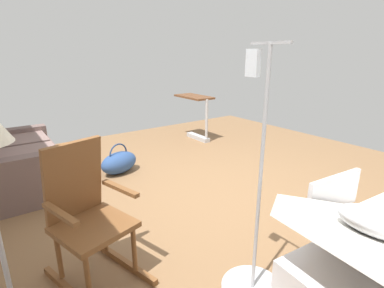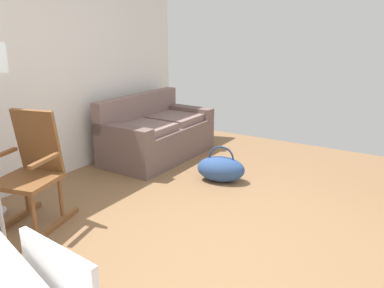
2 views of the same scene
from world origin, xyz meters
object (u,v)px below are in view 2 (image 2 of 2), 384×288
couch (157,135)px  rocking_chair (32,172)px  duffel_bag (221,169)px  iv_pole (12,277)px

couch → rocking_chair: rocking_chair is taller
couch → duffel_bag: (-0.33, -1.18, -0.15)m
rocking_chair → iv_pole: bearing=-133.1°
iv_pole → rocking_chair: bearing=46.9°
couch → duffel_bag: bearing=-105.5°
couch → rocking_chair: 2.13m
rocking_chair → iv_pole: iv_pole is taller
couch → rocking_chair: size_ratio=1.53×
rocking_chair → iv_pole: (-0.81, -0.87, -0.25)m
rocking_chair → couch: bearing=5.8°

